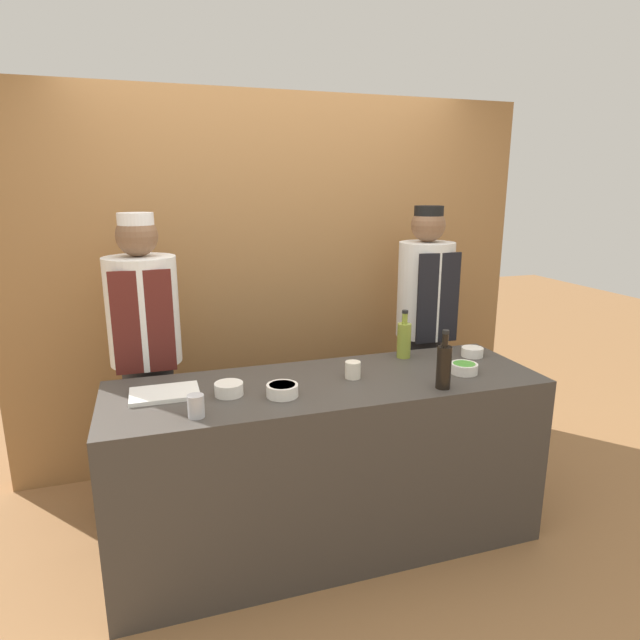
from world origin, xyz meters
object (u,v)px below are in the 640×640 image
cup_steel (196,406)px  chef_left (147,357)px  bottle_soy (444,366)px  chef_right (423,329)px  sauce_bowl_white (229,388)px  cutting_board (165,393)px  sauce_bowl_red (472,351)px  cup_cream (353,370)px  sauce_bowl_green (464,368)px  sauce_bowl_yellow (282,390)px  bottle_oil (404,339)px

cup_steel → chef_left: size_ratio=0.06×
bottle_soy → chef_right: bearing=67.2°
sauce_bowl_white → cutting_board: (-0.28, 0.08, -0.02)m
sauce_bowl_red → cup_cream: bearing=-170.8°
chef_right → bottle_soy: bearing=-112.8°
bottle_soy → sauce_bowl_white: bearing=167.3°
sauce_bowl_red → bottle_soy: size_ratio=0.42×
sauce_bowl_green → sauce_bowl_red: 0.31m
sauce_bowl_yellow → cutting_board: sauce_bowl_yellow is taller
sauce_bowl_white → chef_left: bearing=119.4°
cutting_board → cup_cream: size_ratio=3.63×
sauce_bowl_white → cutting_board: bearing=163.6°
bottle_soy → chef_left: size_ratio=0.17×
sauce_bowl_white → chef_left: 0.73m
sauce_bowl_yellow → chef_right: bearing=33.0°
cutting_board → chef_right: (1.63, 0.55, 0.03)m
sauce_bowl_green → bottle_soy: size_ratio=0.49×
chef_right → chef_left: bearing=180.0°
sauce_bowl_red → sauce_bowl_yellow: sauce_bowl_yellow is taller
sauce_bowl_red → bottle_soy: 0.57m
cup_steel → chef_left: 0.86m
bottle_soy → chef_right: chef_right is taller
cutting_board → sauce_bowl_red: bearing=2.7°
sauce_bowl_green → sauce_bowl_red: size_ratio=1.15×
sauce_bowl_red → cup_cream: (-0.77, -0.13, 0.01)m
chef_left → cutting_board: bearing=-82.3°
bottle_soy → cup_steel: bearing=179.0°
sauce_bowl_green → cutting_board: sauce_bowl_green is taller
cup_cream → cup_steel: bearing=-163.2°
cup_steel → chef_left: bearing=103.0°
sauce_bowl_yellow → sauce_bowl_white: 0.25m
sauce_bowl_red → cup_cream: size_ratio=1.42×
sauce_bowl_red → cup_steel: 1.61m
sauce_bowl_red → chef_left: bearing=164.9°
sauce_bowl_red → bottle_oil: bearing=164.9°
cutting_board → bottle_oil: bottle_oil is taller
sauce_bowl_red → bottle_soy: bottle_soy is taller
sauce_bowl_white → cup_cream: cup_cream is taller
sauce_bowl_green → cup_steel: size_ratio=1.42×
cup_cream → sauce_bowl_yellow: bearing=-162.4°
sauce_bowl_yellow → cup_cream: bearing=17.6°
bottle_oil → chef_left: 1.43m
chef_right → sauce_bowl_white: bearing=-154.7°
sauce_bowl_yellow → cup_cream: (0.39, 0.12, 0.01)m
sauce_bowl_white → cup_steel: 0.26m
sauce_bowl_white → cutting_board: size_ratio=0.43×
sauce_bowl_white → sauce_bowl_red: bearing=6.6°
sauce_bowl_white → chef_right: chef_right is taller
sauce_bowl_yellow → bottle_soy: size_ratio=0.51×
sauce_bowl_green → chef_left: bearing=155.6°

